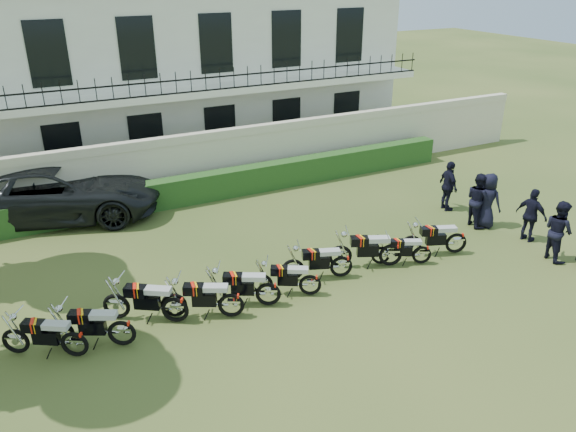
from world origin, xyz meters
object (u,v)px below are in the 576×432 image
object	(u,v)px
motorcycle_0	(74,338)
motorcycle_2	(175,304)
suv	(56,191)
officer_2	(531,215)
motorcycle_8	(422,251)
motorcycle_1	(121,327)
motorcycle_6	(342,262)
motorcycle_5	(310,280)
officer_5	(448,186)
motorcycle_4	(268,289)
motorcycle_3	(231,300)
motorcycle_7	(391,250)
officer_4	(478,200)
motorcycle_9	(457,238)
officer_3	(487,200)
officer_1	(558,231)

from	to	relation	value
motorcycle_0	motorcycle_2	size ratio (longest dim) A/B	0.94
suv	officer_2	distance (m)	15.27
motorcycle_8	suv	distance (m)	12.01
motorcycle_2	suv	bearing A→B (deg)	45.49
motorcycle_1	motorcycle_6	distance (m)	5.98
motorcycle_5	officer_5	xyz separation A→B (m)	(6.94, 2.75, 0.42)
motorcycle_8	motorcycle_4	bearing A→B (deg)	115.44
motorcycle_6	motorcycle_8	bearing A→B (deg)	-79.12
motorcycle_5	motorcycle_3	bearing A→B (deg)	119.68
motorcycle_7	motorcycle_4	bearing A→B (deg)	118.22
motorcycle_3	motorcycle_5	world-z (taller)	motorcycle_3
officer_5	officer_4	bearing A→B (deg)	-168.29
motorcycle_1	motorcycle_5	distance (m)	4.76
motorcycle_9	officer_3	xyz separation A→B (m)	(2.17, 1.05, 0.40)
motorcycle_7	motorcycle_8	world-z (taller)	motorcycle_7
suv	officer_2	bearing A→B (deg)	-107.25
motorcycle_6	officer_3	size ratio (longest dim) A/B	1.03
motorcycle_1	officer_1	bearing A→B (deg)	-70.32
motorcycle_9	officer_1	size ratio (longest dim) A/B	1.06
motorcycle_0	suv	bearing A→B (deg)	27.41
motorcycle_0	suv	xyz separation A→B (m)	(0.57, 8.04, 0.45)
motorcycle_1	motorcycle_3	xyz separation A→B (m)	(2.58, -0.05, 0.00)
motorcycle_1	officer_5	size ratio (longest dim) A/B	1.04
suv	officer_4	distance (m)	13.91
officer_3	motorcycle_9	bearing A→B (deg)	97.04
officer_3	officer_5	xyz separation A→B (m)	(-0.19, 1.61, -0.03)
suv	officer_5	xyz separation A→B (m)	(12.13, -5.40, -0.05)
motorcycle_4	motorcycle_8	size ratio (longest dim) A/B	1.15
motorcycle_1	suv	size ratio (longest dim) A/B	0.27
motorcycle_1	motorcycle_3	world-z (taller)	motorcycle_3
officer_1	officer_4	size ratio (longest dim) A/B	1.01
motorcycle_9	officer_3	distance (m)	2.45
motorcycle_3	motorcycle_4	size ratio (longest dim) A/B	1.01
officer_2	motorcycle_0	bearing A→B (deg)	77.36
motorcycle_8	motorcycle_7	bearing A→B (deg)	96.84
motorcycle_6	suv	xyz separation A→B (m)	(-6.40, 7.72, 0.45)
motorcycle_2	motorcycle_9	bearing A→B (deg)	-59.19
officer_3	suv	bearing A→B (deg)	41.57
motorcycle_2	motorcycle_8	bearing A→B (deg)	-60.00
motorcycle_6	officer_2	xyz separation A→B (m)	(6.36, -0.67, 0.36)
motorcycle_1	motorcycle_6	world-z (taller)	motorcycle_1
motorcycle_2	motorcycle_8	world-z (taller)	motorcycle_2
officer_2	officer_5	size ratio (longest dim) A/B	0.96
motorcycle_1	motorcycle_4	size ratio (longest dim) A/B	1.01
officer_3	officer_1	bearing A→B (deg)	164.89
motorcycle_2	motorcycle_9	distance (m)	8.41
motorcycle_4	motorcycle_7	bearing A→B (deg)	-58.02
motorcycle_3	motorcycle_0	bearing A→B (deg)	115.53
motorcycle_5	motorcycle_2	bearing A→B (deg)	112.99
officer_1	officer_5	bearing A→B (deg)	15.15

